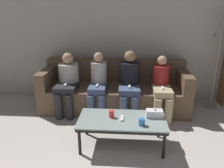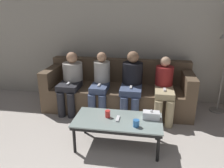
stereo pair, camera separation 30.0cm
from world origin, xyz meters
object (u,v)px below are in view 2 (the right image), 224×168
Objects in this scene: game_remote at (118,119)px; couch at (118,91)px; seated_person_left_end at (71,79)px; seated_person_mid_left at (101,82)px; cup_near_right at (136,123)px; coffee_table at (118,122)px; seated_person_mid_right at (132,81)px; tissue_box at (151,115)px; seated_person_right_end at (164,87)px; cup_near_left at (108,114)px.

couch is at bearing 98.14° from game_remote.
seated_person_left_end is 0.55m from seated_person_mid_left.
cup_near_right reaches higher than game_remote.
coffee_table is 1.08× the size of seated_person_mid_left.
game_remote is at bearing -95.42° from seated_person_mid_right.
cup_near_right is (0.25, -0.15, 0.09)m from coffee_table.
tissue_box reaches higher than cup_near_right.
cup_near_left is at bearing -130.01° from seated_person_right_end.
couch is 0.89m from seated_person_left_end.
cup_near_right is (0.39, -0.19, -0.00)m from cup_near_left.
tissue_box is (0.43, 0.09, 0.09)m from coffee_table.
seated_person_mid_right reaches higher than coffee_table.
seated_person_mid_right is (1.10, 0.00, 0.02)m from seated_person_left_end.
tissue_box reaches higher than game_remote.
tissue_box is 0.92m from seated_person_right_end.
couch is at bearing 14.63° from seated_person_left_end.
tissue_box reaches higher than coffee_table.
seated_person_right_end reaches higher than game_remote.
couch is at bearing 142.00° from seated_person_mid_right.
seated_person_left_end is at bearing 134.34° from coffee_table.
tissue_box is (0.58, 0.05, 0.00)m from cup_near_left.
tissue_box is (0.61, -1.14, 0.14)m from couch.
seated_person_mid_left is at bearing 107.71° from cup_near_left.
couch is 0.45m from seated_person_mid_right.
tissue_box is at bearing 52.66° from cup_near_right.
tissue_box is 0.20× the size of seated_person_mid_right.
tissue_box is at bearing -45.74° from seated_person_mid_left.
seated_person_left_end is at bearing 134.34° from game_remote.
tissue_box reaches higher than cup_near_left.
cup_near_left is 0.09× the size of seated_person_left_end.
coffee_table is 1.12m from seated_person_mid_left.
cup_near_right is at bearing -109.31° from seated_person_right_end.
couch is 2.39× the size of seated_person_mid_right.
tissue_box is at bearing -70.09° from seated_person_mid_right.
cup_near_right is 1.20m from seated_person_right_end.
seated_person_left_end reaches higher than tissue_box.
cup_near_left is 0.09× the size of seated_person_mid_right.
game_remote is at bearing -15.18° from cup_near_left.
couch is 2.27× the size of coffee_table.
seated_person_mid_left reaches higher than cup_near_left.
cup_near_right is 0.09× the size of seated_person_left_end.
seated_person_mid_right is at bearing 175.44° from seated_person_right_end.
cup_near_left is at bearing -88.42° from couch.
seated_person_right_end is at bearing 76.58° from tissue_box.
seated_person_mid_left is at bearing 114.26° from game_remote.
seated_person_left_end is at bearing 131.01° from cup_near_left.
seated_person_left_end is 1.10m from seated_person_mid_right.
seated_person_mid_left reaches higher than seated_person_right_end.
seated_person_mid_left is 0.55m from seated_person_mid_right.
game_remote is 1.11m from seated_person_mid_left.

